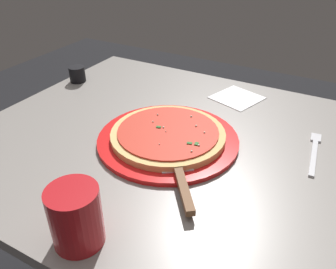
{
  "coord_description": "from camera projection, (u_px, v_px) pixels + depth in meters",
  "views": [
    {
      "loc": [
        0.36,
        -0.64,
        1.21
      ],
      "look_at": [
        0.02,
        -0.02,
        0.76
      ],
      "focal_mm": 36.53,
      "sensor_mm": 36.0,
      "label": 1
    }
  ],
  "objects": [
    {
      "name": "pizza",
      "position": [
        168.0,
        134.0,
        0.84
      ],
      "size": [
        0.28,
        0.28,
        0.02
      ],
      "color": "#DBB26B",
      "rests_on": "serving_plate"
    },
    {
      "name": "napkin_folded_right",
      "position": [
        237.0,
        98.0,
        1.06
      ],
      "size": [
        0.16,
        0.17,
        0.0
      ],
      "primitive_type": "cube",
      "rotation": [
        0.0,
        0.0,
        -0.32
      ],
      "color": "white",
      "rests_on": "restaurant_table"
    },
    {
      "name": "cup_tall_drink",
      "position": [
        76.0,
        217.0,
        0.56
      ],
      "size": [
        0.09,
        0.09,
        0.11
      ],
      "primitive_type": "cylinder",
      "color": "#B2191E",
      "rests_on": "restaurant_table"
    },
    {
      "name": "restaurant_table",
      "position": [
        166.0,
        178.0,
        0.95
      ],
      "size": [
        0.97,
        0.86,
        0.74
      ],
      "color": "black",
      "rests_on": "ground_plane"
    },
    {
      "name": "serving_plate",
      "position": [
        168.0,
        139.0,
        0.85
      ],
      "size": [
        0.35,
        0.35,
        0.01
      ],
      "primitive_type": "cylinder",
      "color": "red",
      "rests_on": "restaurant_table"
    },
    {
      "name": "pizza_server",
      "position": [
        180.0,
        178.0,
        0.71
      ],
      "size": [
        0.17,
        0.2,
        0.01
      ],
      "color": "silver",
      "rests_on": "serving_plate"
    },
    {
      "name": "fork",
      "position": [
        314.0,
        151.0,
        0.81
      ],
      "size": [
        0.04,
        0.19,
        0.0
      ],
      "color": "silver",
      "rests_on": "restaurant_table"
    },
    {
      "name": "cup_small_sauce",
      "position": [
        77.0,
        74.0,
        1.16
      ],
      "size": [
        0.05,
        0.05,
        0.05
      ],
      "primitive_type": "cylinder",
      "color": "black",
      "rests_on": "restaurant_table"
    }
  ]
}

